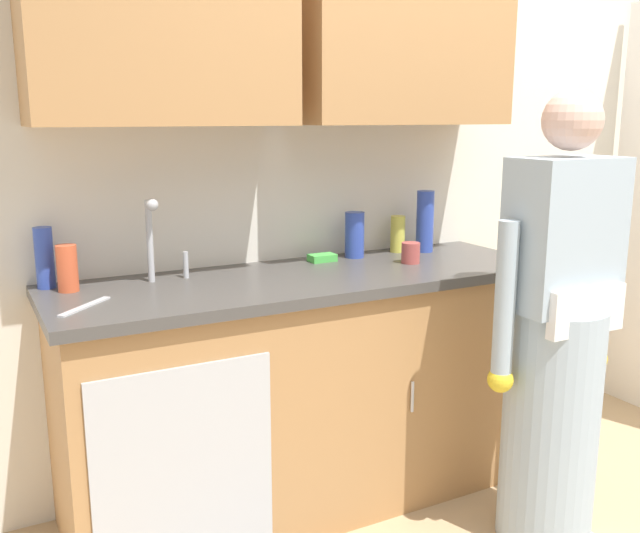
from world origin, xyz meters
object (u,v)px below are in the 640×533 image
(cup_by_sink, at_px, (411,253))
(bottle_water_tall, at_px, (355,235))
(sink, at_px, (174,293))
(bottle_water_short, at_px, (67,268))
(bottle_soap, at_px, (44,258))
(knife_on_counter, at_px, (85,306))
(bottle_dish_liquid, at_px, (398,234))
(person_at_sink, at_px, (555,359))
(bottle_cleaner_spray, at_px, (425,221))
(sponge, at_px, (322,258))

(cup_by_sink, bearing_deg, bottle_water_tall, 123.96)
(sink, relative_size, bottle_water_tall, 2.56)
(cup_by_sink, bearing_deg, bottle_water_short, 173.16)
(bottle_soap, height_order, knife_on_counter, bottle_soap)
(bottle_dish_liquid, bearing_deg, sink, -169.26)
(bottle_dish_liquid, height_order, cup_by_sink, bottle_dish_liquid)
(sink, distance_m, bottle_water_tall, 0.88)
(person_at_sink, relative_size, bottle_water_tall, 8.31)
(sink, distance_m, bottle_soap, 0.47)
(bottle_cleaner_spray, height_order, cup_by_sink, bottle_cleaner_spray)
(bottle_water_tall, bearing_deg, sponge, -175.88)
(bottle_water_short, bearing_deg, knife_on_counter, -87.13)
(bottle_cleaner_spray, distance_m, knife_on_counter, 1.54)
(bottle_cleaner_spray, bearing_deg, bottle_water_short, -179.18)
(bottle_water_tall, distance_m, knife_on_counter, 1.21)
(person_at_sink, distance_m, sponge, 1.00)
(knife_on_counter, bearing_deg, bottle_water_tall, 150.06)
(bottle_cleaner_spray, distance_m, cup_by_sink, 0.29)
(person_at_sink, relative_size, sponge, 14.73)
(sink, xyz_separation_m, bottle_dish_liquid, (1.08, 0.20, 0.10))
(bottle_dish_liquid, bearing_deg, bottle_cleaner_spray, -23.37)
(sink, height_order, bottle_water_tall, sink)
(sponge, bearing_deg, person_at_sink, -59.56)
(bottle_cleaner_spray, relative_size, sponge, 2.47)
(person_at_sink, xyz_separation_m, bottle_water_short, (-1.51, 0.79, 0.33))
(cup_by_sink, xyz_separation_m, sponge, (-0.31, 0.20, -0.03))
(knife_on_counter, bearing_deg, cup_by_sink, 139.45)
(bottle_water_tall, bearing_deg, cup_by_sink, -56.04)
(sink, height_order, person_at_sink, person_at_sink)
(bottle_dish_liquid, height_order, bottle_soap, bottle_soap)
(person_at_sink, xyz_separation_m, bottle_soap, (-1.57, 0.88, 0.36))
(knife_on_counter, bearing_deg, sponge, 151.65)
(sponge, bearing_deg, sink, -165.50)
(person_at_sink, height_order, cup_by_sink, person_at_sink)
(bottle_cleaner_spray, xyz_separation_m, knife_on_counter, (-1.51, -0.27, -0.13))
(bottle_soap, bearing_deg, cup_by_sink, -9.96)
(bottle_dish_liquid, distance_m, bottle_water_short, 1.41)
(person_at_sink, xyz_separation_m, bottle_water_tall, (-0.33, 0.85, 0.35))
(bottle_water_tall, xyz_separation_m, bottle_water_short, (-1.18, -0.05, -0.02))
(sink, distance_m, sponge, 0.71)
(bottle_soap, relative_size, sponge, 1.97)
(bottle_cleaner_spray, xyz_separation_m, bottle_water_tall, (-0.34, 0.03, -0.04))
(bottle_water_tall, relative_size, bottle_water_short, 1.20)
(bottle_dish_liquid, bearing_deg, cup_by_sink, -111.25)
(bottle_cleaner_spray, height_order, bottle_dish_liquid, bottle_cleaner_spray)
(sponge, bearing_deg, bottle_soap, 177.76)
(bottle_dish_liquid, xyz_separation_m, sponge, (-0.39, -0.03, -0.07))
(bottle_soap, relative_size, cup_by_sink, 2.54)
(bottle_soap, height_order, bottle_water_short, bottle_soap)
(bottle_dish_liquid, xyz_separation_m, bottle_water_tall, (-0.23, -0.02, 0.02))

